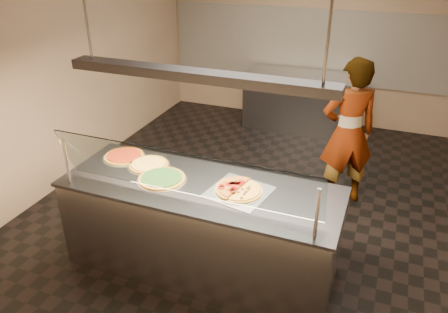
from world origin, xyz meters
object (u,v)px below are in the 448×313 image
at_px(half_pizza_pepperoni, 228,186).
at_px(worker, 348,133).
at_px(heat_lamp_housing, 197,75).
at_px(prep_table, 299,101).
at_px(half_pizza_sausage, 250,192).
at_px(perforated_tray, 239,191).
at_px(pizza_tomato, 124,156).
at_px(pizza_spatula, 141,165).
at_px(serving_counter, 201,227).
at_px(pizza_cheese, 149,164).
at_px(sneeze_guard, 182,174).
at_px(pizza_spinach, 162,178).

distance_m(half_pizza_pepperoni, worker, 1.93).
xyz_separation_m(worker, heat_lamp_housing, (-1.09, -1.77, 1.05)).
bearing_deg(prep_table, half_pizza_sausage, -84.17).
bearing_deg(half_pizza_sausage, perforated_tray, 178.48).
xyz_separation_m(pizza_tomato, pizza_spatula, (0.27, -0.13, 0.01)).
height_order(perforated_tray, pizza_spatula, pizza_spatula).
height_order(half_pizza_sausage, pizza_tomato, half_pizza_sausage).
relative_size(serving_counter, pizza_tomato, 6.03).
xyz_separation_m(half_pizza_pepperoni, pizza_cheese, (-0.89, 0.14, -0.02)).
relative_size(prep_table, heat_lamp_housing, 0.78).
xyz_separation_m(pizza_tomato, prep_table, (1.02, 3.61, -0.48)).
bearing_deg(worker, heat_lamp_housing, 30.39).
xyz_separation_m(serving_counter, sneeze_guard, (-0.00, -0.34, 0.76)).
xyz_separation_m(pizza_cheese, worker, (1.72, 1.60, -0.05)).
bearing_deg(pizza_spatula, pizza_spinach, -24.90).
distance_m(pizza_tomato, prep_table, 3.78).
bearing_deg(half_pizza_pepperoni, pizza_spatula, 174.87).
bearing_deg(pizza_spatula, pizza_tomato, 155.26).
height_order(half_pizza_pepperoni, half_pizza_sausage, half_pizza_pepperoni).
height_order(serving_counter, half_pizza_pepperoni, half_pizza_pepperoni).
bearing_deg(pizza_tomato, worker, 36.97).
bearing_deg(perforated_tray, pizza_tomato, 170.90).
bearing_deg(pizza_spatula, worker, 43.23).
relative_size(serving_counter, pizza_cheese, 6.21).
bearing_deg(sneeze_guard, pizza_spatula, 146.34).
xyz_separation_m(pizza_tomato, heat_lamp_housing, (0.95, -0.23, 1.01)).
bearing_deg(pizza_tomato, serving_counter, -13.78).
bearing_deg(half_pizza_pepperoni, serving_counter, -175.17).
distance_m(sneeze_guard, worker, 2.40).
height_order(sneeze_guard, pizza_cheese, sneeze_guard).
height_order(sneeze_guard, heat_lamp_housing, heat_lamp_housing).
bearing_deg(worker, pizza_spatula, 15.30).
height_order(serving_counter, pizza_spinach, pizza_spinach).
bearing_deg(prep_table, serving_counter, -91.11).
distance_m(sneeze_guard, heat_lamp_housing, 0.80).
xyz_separation_m(prep_table, worker, (1.02, -2.07, 0.43)).
height_order(pizza_spinach, heat_lamp_housing, heat_lamp_housing).
bearing_deg(serving_counter, pizza_cheese, 165.11).
xyz_separation_m(sneeze_guard, pizza_cheese, (-0.62, 0.51, -0.28)).
bearing_deg(pizza_cheese, half_pizza_pepperoni, -9.17).
height_order(sneeze_guard, prep_table, sneeze_guard).
distance_m(pizza_cheese, pizza_spatula, 0.08).
relative_size(pizza_spinach, worker, 0.26).
xyz_separation_m(sneeze_guard, heat_lamp_housing, (0.00, 0.34, 0.72)).
distance_m(pizza_cheese, pizza_tomato, 0.33).
bearing_deg(worker, pizza_cheese, 15.10).
bearing_deg(serving_counter, perforated_tray, 3.52).
height_order(serving_counter, perforated_tray, perforated_tray).
xyz_separation_m(sneeze_guard, pizza_spatula, (-0.68, 0.45, -0.27)).
height_order(pizza_tomato, worker, worker).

